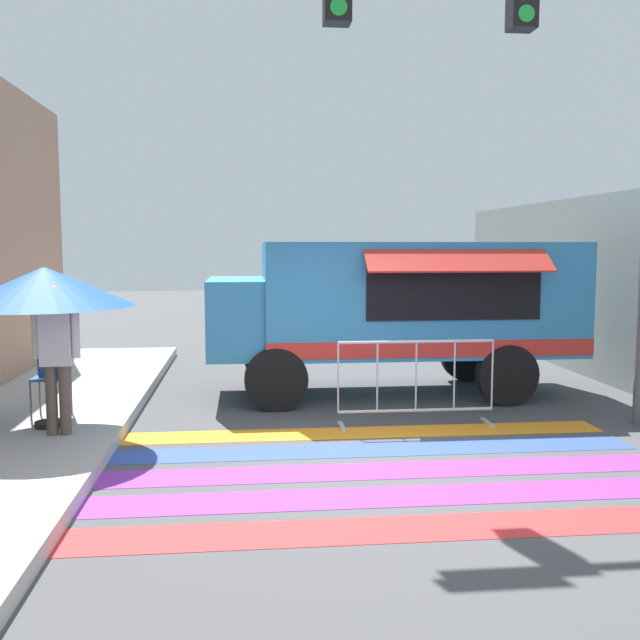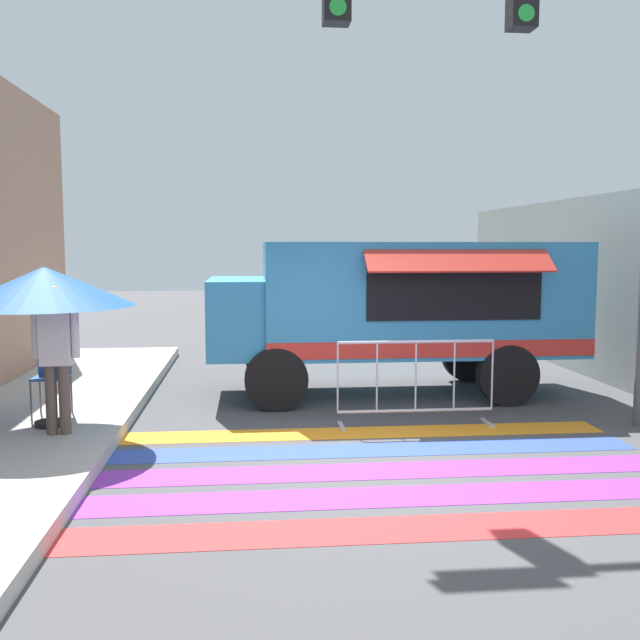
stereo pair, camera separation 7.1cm
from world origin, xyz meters
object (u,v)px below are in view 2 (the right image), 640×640
object	(u,v)px
food_truck	(390,303)
traffic_signal_pole	(527,61)
vendor_person	(56,350)
barricade_front	(416,384)
patio_umbrella	(45,287)
folding_chair	(53,369)

from	to	relation	value
food_truck	traffic_signal_pole	size ratio (longest dim) A/B	0.88
food_truck	vendor_person	bearing A→B (deg)	-149.66
traffic_signal_pole	barricade_front	size ratio (longest dim) A/B	3.11
patio_umbrella	barricade_front	distance (m)	4.72
traffic_signal_pole	barricade_front	distance (m)	4.20
vendor_person	traffic_signal_pole	bearing A→B (deg)	-9.08
patio_umbrella	vendor_person	bearing A→B (deg)	-62.05
vendor_person	barricade_front	xyz separation A→B (m)	(4.33, 0.58, -0.58)
folding_chair	food_truck	bearing A→B (deg)	17.91
patio_umbrella	vendor_person	world-z (taller)	patio_umbrella
patio_umbrella	traffic_signal_pole	bearing A→B (deg)	-0.84
food_truck	folding_chair	bearing A→B (deg)	-161.47
food_truck	traffic_signal_pole	distance (m)	4.03
food_truck	folding_chair	size ratio (longest dim) A/B	5.74
vendor_person	barricade_front	distance (m)	4.41
traffic_signal_pole	vendor_person	size ratio (longest dim) A/B	3.71
food_truck	vendor_person	distance (m)	5.09
folding_chair	vendor_person	bearing A→B (deg)	-72.88
folding_chair	vendor_person	world-z (taller)	vendor_person
barricade_front	traffic_signal_pole	bearing A→B (deg)	-11.95
vendor_person	barricade_front	world-z (taller)	vendor_person
food_truck	vendor_person	size ratio (longest dim) A/B	3.27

